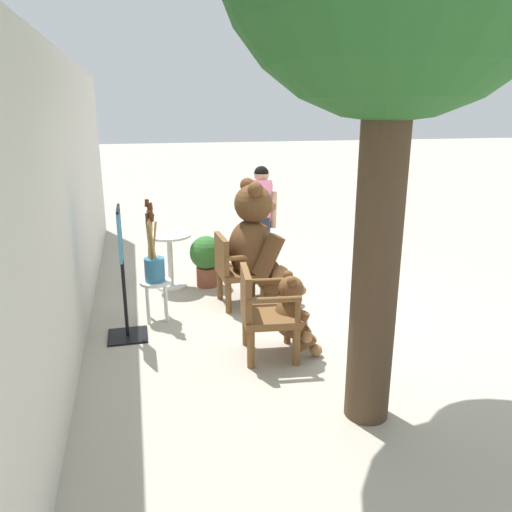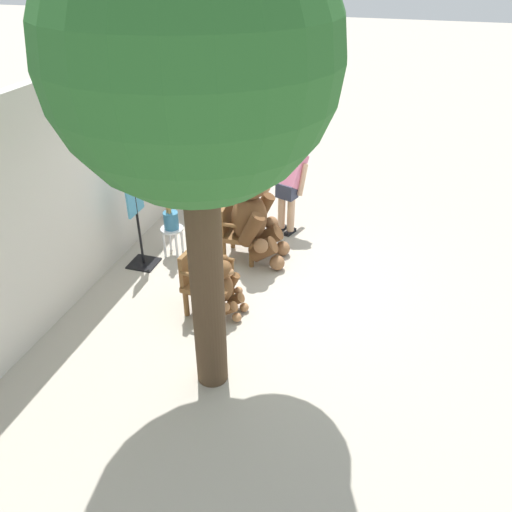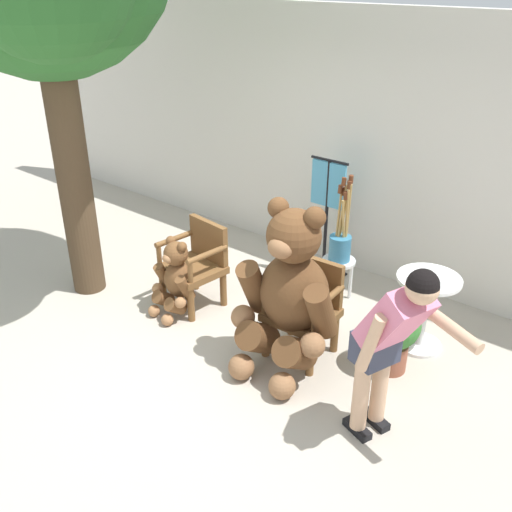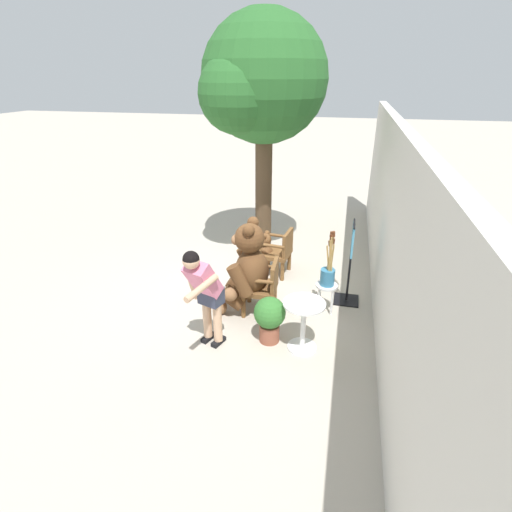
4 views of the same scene
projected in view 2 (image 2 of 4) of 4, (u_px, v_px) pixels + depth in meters
name	position (u px, v px, depth m)	size (l,w,h in m)	color
ground_plane	(266.00, 287.00, 6.92)	(60.00, 60.00, 0.00)	#B2A899
back_wall	(97.00, 173.00, 6.76)	(10.00, 0.16, 2.80)	beige
wooden_chair_left	(204.00, 278.00, 6.29)	(0.62, 0.58, 0.86)	brown
wooden_chair_right	(237.00, 229.00, 7.36)	(0.58, 0.55, 0.86)	brown
teddy_bear_large	(255.00, 215.00, 7.16)	(0.90, 0.86, 1.50)	brown
teddy_bear_small	(225.00, 287.00, 6.24)	(0.49, 0.48, 0.81)	brown
person_visitor	(292.00, 179.00, 7.84)	(0.87, 0.48, 1.51)	black
white_stool	(172.00, 234.00, 7.46)	(0.34, 0.34, 0.46)	silver
brush_bucket	(170.00, 215.00, 7.29)	(0.22, 0.22, 0.90)	teal
round_side_table	(212.00, 201.00, 8.19)	(0.56, 0.56, 0.72)	white
patio_tree	(205.00, 64.00, 3.82)	(2.42, 2.31, 4.49)	#473523
potted_plant	(238.00, 210.00, 8.05)	(0.44, 0.44, 0.68)	brown
clothing_display_stand	(138.00, 221.00, 7.04)	(0.44, 0.40, 1.36)	black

